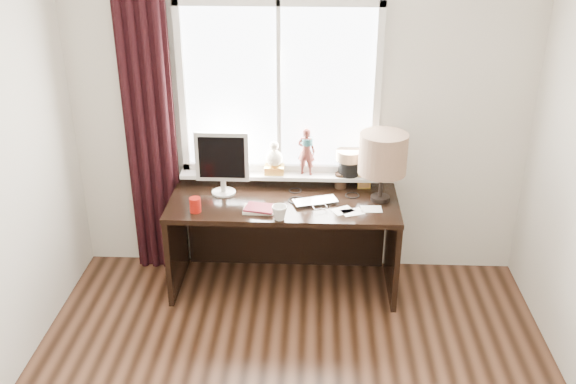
{
  "coord_description": "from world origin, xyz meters",
  "views": [
    {
      "loc": [
        0.13,
        -2.63,
        2.84
      ],
      "look_at": [
        -0.05,
        1.25,
        1.0
      ],
      "focal_mm": 40.0,
      "sensor_mm": 36.0,
      "label": 1
    }
  ],
  "objects_px": {
    "red_cup": "(195,205)",
    "monitor": "(222,159)",
    "mug": "(279,212)",
    "table_lamp": "(383,154)",
    "desk": "(284,223)",
    "laptop": "(316,201)"
  },
  "relations": [
    {
      "from": "monitor",
      "to": "red_cup",
      "type": "bearing_deg",
      "value": -116.8
    },
    {
      "from": "red_cup",
      "to": "monitor",
      "type": "height_order",
      "value": "monitor"
    },
    {
      "from": "desk",
      "to": "table_lamp",
      "type": "distance_m",
      "value": 0.94
    },
    {
      "from": "table_lamp",
      "to": "desk",
      "type": "bearing_deg",
      "value": 175.72
    },
    {
      "from": "laptop",
      "to": "desk",
      "type": "relative_size",
      "value": 0.19
    },
    {
      "from": "mug",
      "to": "monitor",
      "type": "height_order",
      "value": "monitor"
    },
    {
      "from": "desk",
      "to": "monitor",
      "type": "distance_m",
      "value": 0.7
    },
    {
      "from": "mug",
      "to": "desk",
      "type": "relative_size",
      "value": 0.06
    },
    {
      "from": "red_cup",
      "to": "laptop",
      "type": "bearing_deg",
      "value": 11.72
    },
    {
      "from": "desk",
      "to": "table_lamp",
      "type": "xyz_separation_m",
      "value": [
        0.71,
        -0.05,
        0.61
      ]
    },
    {
      "from": "laptop",
      "to": "table_lamp",
      "type": "xyz_separation_m",
      "value": [
        0.48,
        0.08,
        0.35
      ]
    },
    {
      "from": "laptop",
      "to": "desk",
      "type": "bearing_deg",
      "value": 133.16
    },
    {
      "from": "monitor",
      "to": "laptop",
      "type": "bearing_deg",
      "value": -11.08
    },
    {
      "from": "mug",
      "to": "monitor",
      "type": "xyz_separation_m",
      "value": [
        -0.45,
        0.4,
        0.22
      ]
    },
    {
      "from": "mug",
      "to": "desk",
      "type": "distance_m",
      "value": 0.5
    },
    {
      "from": "mug",
      "to": "table_lamp",
      "type": "relative_size",
      "value": 0.21
    },
    {
      "from": "red_cup",
      "to": "desk",
      "type": "xyz_separation_m",
      "value": [
        0.62,
        0.31,
        -0.3
      ]
    },
    {
      "from": "mug",
      "to": "red_cup",
      "type": "xyz_separation_m",
      "value": [
        -0.61,
        0.09,
        -0.0
      ]
    },
    {
      "from": "red_cup",
      "to": "monitor",
      "type": "distance_m",
      "value": 0.42
    },
    {
      "from": "monitor",
      "to": "table_lamp",
      "type": "xyz_separation_m",
      "value": [
        1.18,
        -0.06,
        0.09
      ]
    },
    {
      "from": "laptop",
      "to": "desk",
      "type": "height_order",
      "value": "laptop"
    },
    {
      "from": "laptop",
      "to": "monitor",
      "type": "distance_m",
      "value": 0.76
    }
  ]
}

